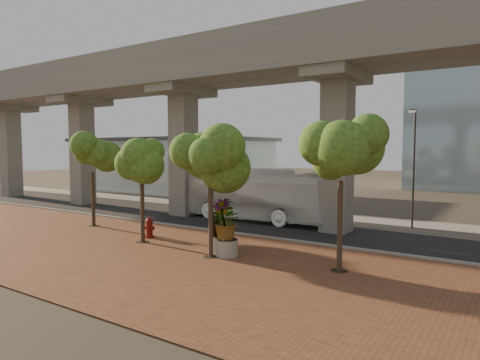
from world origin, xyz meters
The scene contains 18 objects.
ground centered at (0.00, 0.00, 0.00)m, with size 160.00×160.00×0.00m, color #3E382D.
brick_plaza centered at (0.00, -8.00, 0.03)m, with size 70.00×13.00×0.06m, color brown.
asphalt_road centered at (0.00, 2.00, 0.02)m, with size 90.00×8.00×0.04m, color black.
curb_strip centered at (0.00, -2.00, 0.08)m, with size 70.00×0.25×0.16m, color gray.
far_sidewalk centered at (0.00, 7.50, 0.03)m, with size 90.00×3.00×0.06m, color gray.
transit_viaduct centered at (0.00, 2.00, 7.29)m, with size 72.00×5.60×12.40m.
station_pavilion centered at (-20.00, 16.00, 3.22)m, with size 23.00×13.00×6.30m.
transit_bus centered at (-0.91, 2.97, 1.79)m, with size 3.02×12.86×3.58m, color white.
fire_hydrant centered at (-2.04, -5.50, 0.62)m, with size 0.58×0.52×1.16m.
planter_front centered at (4.00, -6.53, 1.54)m, with size 2.22×2.22×2.44m.
planter_right centered at (3.33, -6.06, 1.63)m, with size 2.42×2.42×2.59m.
planter_left centered at (2.36, -4.79, 1.40)m, with size 2.01×2.01×2.21m.
street_tree_far_west centered at (-7.73, -4.84, 4.52)m, with size 3.40×3.40×6.04m.
street_tree_near_west centered at (-1.50, -6.52, 4.26)m, with size 2.99×2.99×5.59m.
street_tree_near_east centered at (3.43, -7.01, 4.46)m, with size 3.70×3.70×6.10m.
street_tree_far_east centered at (9.16, -5.94, 4.75)m, with size 3.56×3.56×6.33m.
streetlamp_west centered at (-9.89, 5.60, 5.06)m, with size 0.43×1.26×8.66m.
streetlamp_east centered at (9.61, 5.54, 4.31)m, with size 0.37×1.07×7.37m.
Camera 1 is at (15.19, -22.41, 5.00)m, focal length 32.00 mm.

